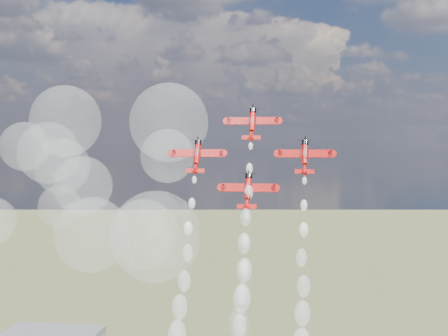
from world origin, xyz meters
TOP-DOWN VIEW (x-y plane):
  - plane_lead at (4.09, 16.82)m, footprint 12.06×6.40m
  - plane_left at (-8.20, 12.59)m, footprint 12.06×6.40m
  - plane_right at (16.39, 12.59)m, footprint 12.06×6.40m
  - plane_slot at (4.09, 8.35)m, footprint 12.06×6.40m
  - drifted_smoke_cloud at (-33.28, 24.60)m, footprint 60.08×39.51m

SIDE VIEW (x-z plane):
  - plane_slot at x=4.09m, z-range 99.96..107.81m
  - drifted_smoke_cloud at x=-33.28m, z-range 79.18..129.10m
  - plane_left at x=-8.20m, z-range 107.45..115.30m
  - plane_right at x=16.39m, z-range 107.45..115.30m
  - plane_lead at x=4.09m, z-range 114.94..122.79m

